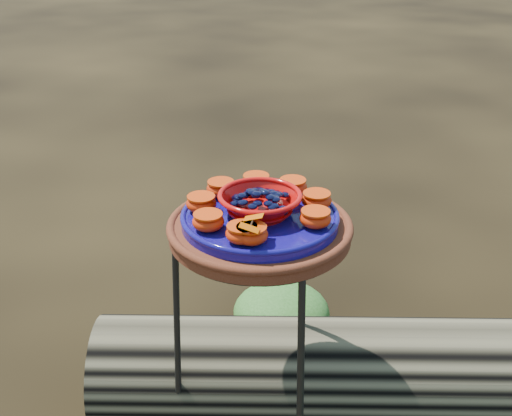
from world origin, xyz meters
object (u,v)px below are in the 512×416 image
Objects in this scene: terracotta_saucer at (260,230)px; driftwood_log at (408,376)px; plant_stand at (259,359)px; red_bowl at (260,204)px; cobalt_plate at (260,219)px.

terracotta_saucer reaches higher than driftwood_log.
plant_stand is 0.40× the size of driftwood_log.
terracotta_saucer is 0.06m from red_bowl.
plant_stand reaches higher than driftwood_log.
cobalt_plate is (0.00, 0.00, 0.03)m from terracotta_saucer.
terracotta_saucer is (0.00, 0.00, 0.37)m from plant_stand.
driftwood_log is (0.27, 0.36, -0.62)m from red_bowl.
plant_stand is 0.49m from driftwood_log.
cobalt_plate reaches higher than terracotta_saucer.
driftwood_log is at bearing 53.70° from plant_stand.
terracotta_saucer is 0.03m from cobalt_plate.
plant_stand is 3.98× the size of red_bowl.
red_bowl is 0.76m from driftwood_log.
red_bowl reaches higher than cobalt_plate.
red_bowl is at bearing -126.30° from driftwood_log.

